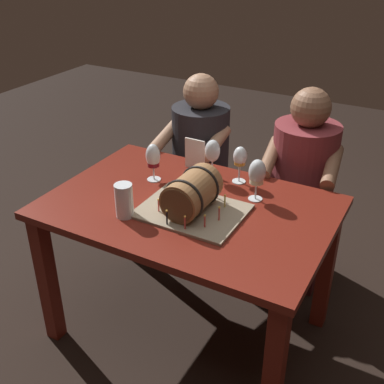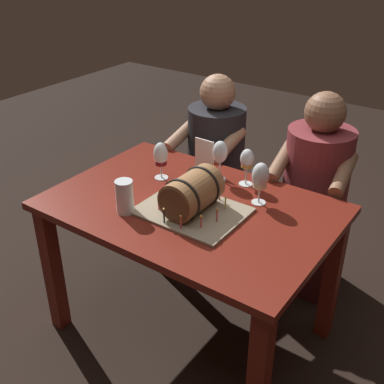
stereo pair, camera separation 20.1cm
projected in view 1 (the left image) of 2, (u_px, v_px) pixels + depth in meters
name	position (u px, v px, depth m)	size (l,w,h in m)	color
ground_plane	(189.00, 328.00, 2.52)	(8.00, 8.00, 0.00)	black
dining_table	(189.00, 227.00, 2.21)	(1.26, 0.85, 0.74)	maroon
barrel_cake	(192.00, 196.00, 2.06)	(0.44, 0.34, 0.19)	gray
wine_glass_empty	(213.00, 152.00, 2.31)	(0.07, 0.07, 0.20)	white
wine_glass_white	(257.00, 174.00, 2.14)	(0.08, 0.08, 0.20)	white
wine_glass_red	(153.00, 158.00, 2.31)	(0.07, 0.07, 0.19)	white
wine_glass_amber	(240.00, 158.00, 2.29)	(0.07, 0.07, 0.18)	white
beer_pint	(124.00, 201.00, 2.04)	(0.08, 0.08, 0.15)	white
menu_card	(195.00, 154.00, 2.44)	(0.11, 0.01, 0.16)	silver
person_seated_left	(200.00, 173.00, 2.93)	(0.38, 0.47, 1.12)	black
person_seated_right	(300.00, 196.00, 2.66)	(0.42, 0.50, 1.14)	#4C1B1E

